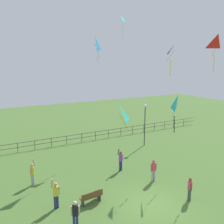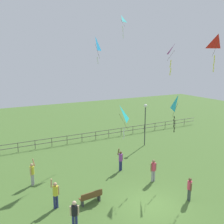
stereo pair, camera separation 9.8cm
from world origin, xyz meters
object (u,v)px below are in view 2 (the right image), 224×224
(person_6, at_px, (75,213))
(kite_6, at_px, (174,52))
(person_5, at_px, (121,159))
(park_bench, at_px, (91,197))
(kite_1, at_px, (95,44))
(kite_4, at_px, (119,115))
(person_1, at_px, (55,193))
(kite_3, at_px, (218,43))
(person_3, at_px, (32,172))
(kite_2, at_px, (121,21))
(person_2, at_px, (153,169))
(lamppost, at_px, (145,116))
(kite_5, at_px, (178,104))
(person_4, at_px, (190,188))

(person_6, xyz_separation_m, kite_6, (10.98, 5.10, 8.75))
(person_6, bearing_deg, person_5, 41.80)
(park_bench, distance_m, kite_6, 13.43)
(person_5, height_order, kite_1, kite_1)
(person_5, relative_size, kite_4, 0.77)
(person_1, bearing_deg, kite_3, -1.07)
(person_3, relative_size, kite_2, 0.83)
(park_bench, distance_m, person_2, 5.42)
(lamppost, relative_size, kite_3, 1.58)
(park_bench, relative_size, person_6, 0.92)
(lamppost, height_order, kite_1, kite_1)
(kite_3, distance_m, kite_5, 5.70)
(person_5, xyz_separation_m, kite_2, (4.48, 7.77, 12.17))
(person_4, distance_m, kite_2, 18.72)
(person_3, height_order, person_4, person_3)
(park_bench, distance_m, kite_3, 14.69)
(lamppost, bearing_deg, kite_3, -80.02)
(kite_6, bearing_deg, kite_2, 94.14)
(lamppost, distance_m, person_6, 15.09)
(person_2, height_order, kite_6, kite_6)
(person_5, height_order, kite_3, kite_3)
(park_bench, bearing_deg, person_5, 39.35)
(person_4, height_order, person_5, person_5)
(person_5, height_order, kite_2, kite_2)
(person_1, xyz_separation_m, kite_5, (9.56, 0.01, 4.78))
(lamppost, relative_size, person_4, 2.85)
(kite_3, bearing_deg, park_bench, -178.36)
(kite_6, bearing_deg, kite_1, 139.58)
(person_4, xyz_separation_m, kite_2, (2.84, 13.86, 12.26))
(park_bench, bearing_deg, person_1, 165.29)
(person_6, height_order, kite_3, kite_3)
(park_bench, height_order, person_1, person_1)
(person_3, xyz_separation_m, kite_2, (11.41, 6.88, 12.18))
(kite_6, bearing_deg, person_2, -145.64)
(person_5, distance_m, kite_3, 11.91)
(kite_5, height_order, kite_6, kite_6)
(person_1, xyz_separation_m, person_4, (7.91, -3.25, -0.10))
(kite_4, bearing_deg, person_5, 52.94)
(person_2, xyz_separation_m, kite_1, (-1.43, 7.10, 9.42))
(lamppost, height_order, person_1, lamppost)
(kite_5, bearing_deg, person_5, 139.49)
(person_4, xyz_separation_m, kite_5, (1.66, 3.26, 4.88))
(person_1, bearing_deg, lamppost, 31.32)
(kite_4, bearing_deg, lamppost, 39.89)
(person_1, relative_size, kite_3, 0.71)
(park_bench, xyz_separation_m, kite_5, (7.44, 0.57, 5.32))
(person_1, distance_m, kite_4, 7.25)
(lamppost, bearing_deg, person_6, -139.89)
(park_bench, distance_m, person_1, 2.26)
(person_1, distance_m, person_3, 3.79)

